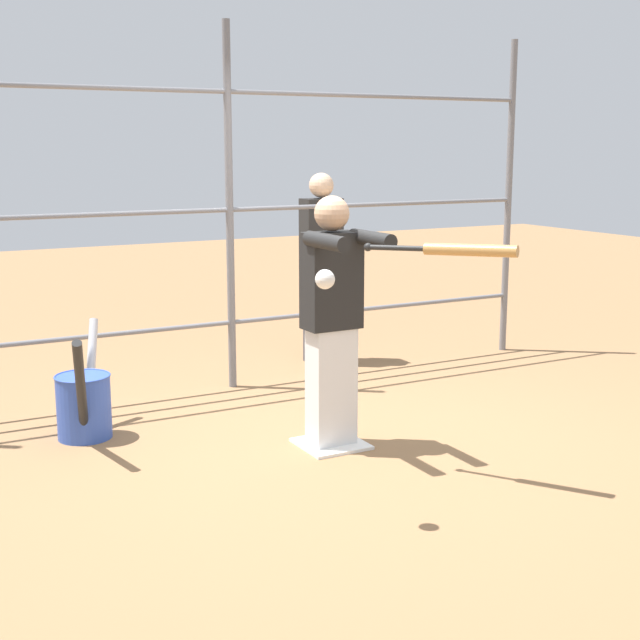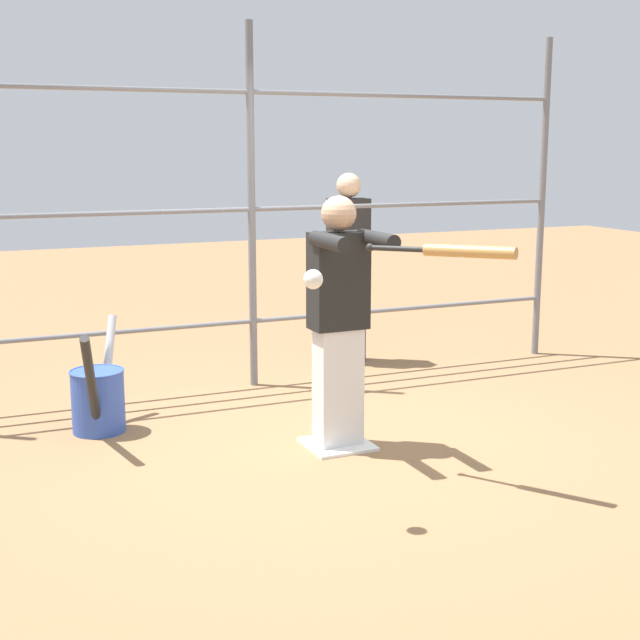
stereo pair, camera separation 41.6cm
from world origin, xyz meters
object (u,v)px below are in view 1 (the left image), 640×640
baseball_bat_swinging (457,250)px  bystander_behind_fence (321,265)px  bat_bucket (84,404)px  softball_in_flight (325,279)px  batter (333,314)px

baseball_bat_swinging → bystander_behind_fence: 3.00m
bystander_behind_fence → bat_bucket: bearing=25.5°
baseball_bat_swinging → softball_in_flight: size_ratio=7.84×
batter → softball_in_flight: (0.59, 0.99, 0.39)m
bat_bucket → bystander_behind_fence: bearing=-154.5°
batter → softball_in_flight: size_ratio=16.42×
baseball_bat_swinging → bystander_behind_fence: bearing=-104.1°
softball_in_flight → bat_bucket: softball_in_flight is taller
baseball_bat_swinging → batter: bearing=-70.6°
bat_bucket → bystander_behind_fence: bystander_behind_fence is taller
batter → softball_in_flight: 1.22m
bat_bucket → baseball_bat_swinging: bearing=133.0°
softball_in_flight → bystander_behind_fence: bystander_behind_fence is taller
bat_bucket → softball_in_flight: bearing=111.4°
batter → bat_bucket: bearing=-34.2°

